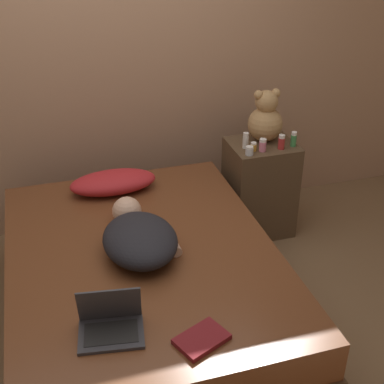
# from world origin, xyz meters

# --- Properties ---
(ground_plane) EXTENTS (12.00, 12.00, 0.00)m
(ground_plane) POSITION_xyz_m (0.00, 0.00, 0.00)
(ground_plane) COLOR brown
(wall_back) EXTENTS (8.00, 0.06, 2.60)m
(wall_back) POSITION_xyz_m (0.00, 1.23, 1.30)
(wall_back) COLOR tan
(wall_back) RESTS_ON ground_plane
(bed) EXTENTS (1.45, 1.90, 0.51)m
(bed) POSITION_xyz_m (0.00, 0.00, 0.25)
(bed) COLOR #4C331E
(bed) RESTS_ON ground_plane
(nightstand) EXTENTS (0.45, 0.39, 0.69)m
(nightstand) POSITION_xyz_m (1.01, 0.74, 0.35)
(nightstand) COLOR brown
(nightstand) RESTS_ON ground_plane
(pillow) EXTENTS (0.55, 0.27, 0.13)m
(pillow) POSITION_xyz_m (-0.04, 0.70, 0.58)
(pillow) COLOR red
(pillow) RESTS_ON bed
(person_lying) EXTENTS (0.41, 0.66, 0.19)m
(person_lying) POSITION_xyz_m (-0.01, 0.01, 0.60)
(person_lying) COLOR black
(person_lying) RESTS_ON bed
(laptop) EXTENTS (0.31, 0.25, 0.21)m
(laptop) POSITION_xyz_m (-0.26, -0.55, 0.56)
(laptop) COLOR #333338
(laptop) RESTS_ON bed
(teddy_bear) EXTENTS (0.24, 0.24, 0.37)m
(teddy_bear) POSITION_xyz_m (1.05, 0.79, 0.85)
(teddy_bear) COLOR tan
(teddy_bear) RESTS_ON nightstand
(bottle_white) EXTENTS (0.04, 0.04, 0.11)m
(bottle_white) POSITION_xyz_m (0.87, 0.71, 0.75)
(bottle_white) COLOR white
(bottle_white) RESTS_ON nightstand
(bottle_amber) EXTENTS (0.04, 0.04, 0.06)m
(bottle_amber) POSITION_xyz_m (0.91, 0.65, 0.72)
(bottle_amber) COLOR gold
(bottle_amber) RESTS_ON nightstand
(bottle_green) EXTENTS (0.04, 0.04, 0.10)m
(bottle_green) POSITION_xyz_m (1.19, 0.64, 0.74)
(bottle_green) COLOR #3D8E4C
(bottle_green) RESTS_ON nightstand
(bottle_clear) EXTENTS (0.05, 0.05, 0.06)m
(bottle_clear) POSITION_xyz_m (0.86, 0.60, 0.72)
(bottle_clear) COLOR silver
(bottle_clear) RESTS_ON nightstand
(bottle_pink) EXTENTS (0.05, 0.05, 0.09)m
(bottle_pink) POSITION_xyz_m (0.96, 0.63, 0.73)
(bottle_pink) COLOR pink
(bottle_pink) RESTS_ON nightstand
(bottle_red) EXTENTS (0.04, 0.04, 0.10)m
(bottle_red) POSITION_xyz_m (1.10, 0.63, 0.74)
(bottle_red) COLOR #B72D2D
(bottle_red) RESTS_ON nightstand
(book) EXTENTS (0.26, 0.22, 0.02)m
(book) POSITION_xyz_m (0.11, -0.72, 0.52)
(book) COLOR maroon
(book) RESTS_ON bed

